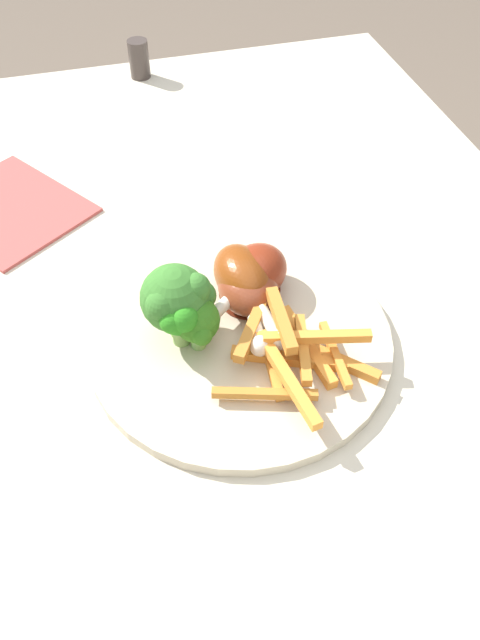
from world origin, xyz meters
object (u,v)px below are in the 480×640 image
broccoli_floret_front (180,312)px  water_glass (473,638)px  broccoli_floret_middle (197,322)px  chicken_drumstick_extra (253,275)px  pepper_shaker (139,59)px  chicken_drumstick_near (248,289)px  broccoli_floret_back (177,298)px  dinner_plate (240,338)px  dining_table (237,432)px  carrot_fries_pile (294,351)px  chicken_drumstick_far (244,279)px

broccoli_floret_front → water_glass: size_ratio=0.59×
broccoli_floret_middle → broccoli_floret_front: bearing=-121.4°
water_glass → broccoli_floret_middle: bearing=-161.5°
chicken_drumstick_extra → pepper_shaker: bearing=-176.4°
chicken_drumstick_near → water_glass: water_glass is taller
broccoli_floret_back → chicken_drumstick_extra: size_ratio=0.71×
dinner_plate → water_glass: size_ratio=2.53×
dining_table → water_glass: 0.32m
broccoli_floret_back → broccoli_floret_front: bearing=-1.4°
carrot_fries_pile → chicken_drumstick_extra: bearing=-173.9°
broccoli_floret_middle → chicken_drumstick_extra: bearing=129.4°
broccoli_floret_middle → water_glass: size_ratio=0.49×
dinner_plate → pepper_shaker: 0.55m
chicken_drumstick_far → broccoli_floret_middle: bearing=-48.8°
dining_table → broccoli_floret_back: (-0.05, -0.04, 0.16)m
broccoli_floret_back → water_glass: 0.34m
broccoli_floret_front → pepper_shaker: (-0.55, 0.05, -0.03)m
chicken_drumstick_near → dining_table: bearing=-23.8°
dinner_plate → pepper_shaker: (-0.55, -0.00, 0.02)m
chicken_drumstick_far → pepper_shaker: 0.50m
broccoli_floret_middle → carrot_fries_pile: bearing=62.6°
pepper_shaker → chicken_drumstick_extra: bearing=3.6°
pepper_shaker → chicken_drumstick_near: bearing=2.5°
broccoli_floret_front → chicken_drumstick_extra: (-0.05, 0.08, -0.02)m
broccoli_floret_back → pepper_shaker: 0.54m
carrot_fries_pile → chicken_drumstick_extra: (-0.10, -0.01, 0.01)m
dining_table → broccoli_floret_front: broccoli_floret_front is taller
broccoli_floret_middle → chicken_drumstick_far: bearing=131.2°
chicken_drumstick_near → chicken_drumstick_far: bearing=-174.2°
broccoli_floret_middle → broccoli_floret_back: size_ratio=0.70×
broccoli_floret_back → carrot_fries_pile: (0.06, 0.09, -0.03)m
broccoli_floret_front → broccoli_floret_middle: 0.02m
dinner_plate → broccoli_floret_front: bearing=-93.9°
dining_table → chicken_drumstick_extra: size_ratio=11.36×
dining_table → broccoli_floret_back: size_ratio=16.04×
broccoli_floret_back → pepper_shaker: (-0.53, 0.05, -0.03)m
chicken_drumstick_extra → pepper_shaker: 0.50m
broccoli_floret_front → broccoli_floret_middle: bearing=58.6°
chicken_drumstick_far → chicken_drumstick_extra: bearing=116.9°
broccoli_floret_back → chicken_drumstick_near: size_ratio=0.65×
dinner_plate → chicken_drumstick_near: chicken_drumstick_near is taller
broccoli_floret_middle → water_glass: bearing=18.5°
chicken_drumstick_near → pepper_shaker: 0.51m
water_glass → dinner_plate: bearing=-169.0°
broccoli_floret_front → chicken_drumstick_near: (-0.03, 0.07, -0.02)m
dinner_plate → broccoli_floret_middle: bearing=-83.9°
chicken_drumstick_near → water_glass: (0.34, 0.04, 0.02)m
dining_table → pepper_shaker: 0.60m
dining_table → chicken_drumstick_extra: (-0.09, 0.04, 0.13)m
broccoli_floret_front → chicken_drumstick_near: broccoli_floret_front is taller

